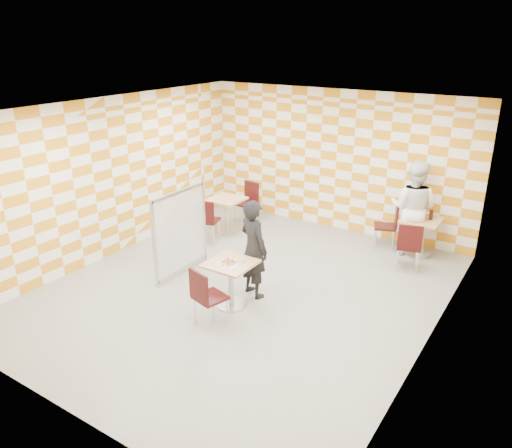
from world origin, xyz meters
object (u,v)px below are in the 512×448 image
Objects in this scene: chair_second_front at (409,243)px; sport_bottle at (418,211)px; chair_main_front at (205,294)px; man_dark at (254,249)px; empty_table at (227,209)px; soda_bottle at (431,215)px; partition at (180,232)px; main_table at (231,276)px; man_white at (413,208)px; chair_empty_far at (248,199)px; chair_second_side at (390,222)px; chair_empty_near at (206,218)px; second_table at (420,231)px.

sport_bottle is at bearing 99.40° from chair_second_front.
chair_main_front is 0.56× the size of man_dark.
empty_table is 4.16m from soda_bottle.
partition reaches higher than empty_table.
man_dark is (2.03, -2.02, 0.31)m from empty_table.
main_table is 3.98m from man_white.
sport_bottle reaches higher than chair_empty_far.
man_dark reaches higher than chair_second_side.
chair_main_front is at bearing -119.17° from chair_second_front.
chair_empty_far is (-3.84, 0.56, 0.00)m from chair_second_front.
chair_main_front is 1.00× the size of chair_empty_near.
chair_empty_far is 0.56× the size of man_dark.
man_white is (3.16, 3.09, 0.14)m from partition.
man_dark is at bearing 61.29° from man_white.
main_table is 0.81× the size of chair_second_front.
chair_empty_far is 3.71m from sport_bottle.
chair_empty_near is at bearing -155.64° from second_table.
main_table is 0.70m from chair_main_front.
chair_empty_near is at bearing -88.19° from empty_table.
man_dark is 3.47m from man_white.
main_table is 4.16m from soda_bottle.
partition is at bearing -138.23° from soda_bottle.
sport_bottle is at bearing 44.97° from partition.
soda_bottle is (3.50, 3.13, 0.06)m from partition.
man_white is 0.35m from soda_bottle.
chair_empty_far is at bearing -175.74° from soda_bottle.
chair_main_front is 1.00× the size of chair_empty_far.
man_white reaches higher than chair_empty_far.
partition is 1.52m from man_dark.
empty_table is (-3.86, -1.01, 0.00)m from second_table.
chair_main_front is at bearing -52.02° from chair_empty_near.
second_table is at bearing -3.48° from chair_second_side.
chair_second_front is 4.62× the size of sport_bottle.
soda_bottle reaches higher than second_table.
second_table is at bearing 173.41° from man_white.
sport_bottle is at bearing 160.90° from soda_bottle.
empty_table is at bearing -162.18° from chair_second_side.
main_table is at bearing -120.14° from soda_bottle.
sport_bottle is at bearing 63.85° from main_table.
partition reaches higher than chair_empty_far.
man_dark is 8.22× the size of sport_bottle.
main_table is 1.00× the size of empty_table.
chair_second_front is 1.05m from chair_second_side.
chair_second_front and chair_second_side have the same top height.
main_table is 3.75× the size of sport_bottle.
chair_main_front and chair_empty_far have the same top height.
second_table is 0.81× the size of chair_second_front.
soda_bottle reaches higher than chair_second_side.
chair_empty_near is at bearing -166.38° from chair_second_front.
partition is 6.74× the size of soda_bottle.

